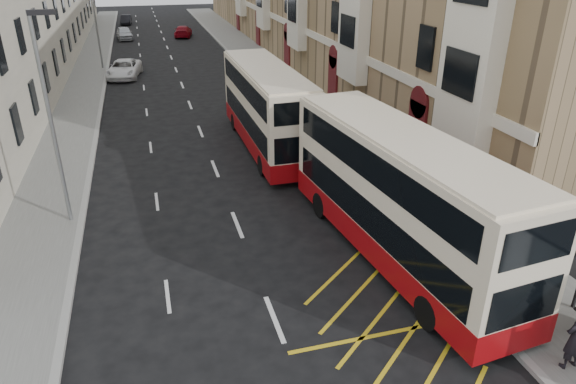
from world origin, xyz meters
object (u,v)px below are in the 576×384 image
object	(u,v)px
pedestrian_near	(576,338)
car_dark	(126,20)
double_decker_rear	(267,108)
white_van	(124,69)
car_silver	(124,33)
pedestrian_far	(468,262)
double_decker_front	(399,197)
car_red	(183,31)
street_lamp_far	(95,16)
street_lamp_near	(50,111)

from	to	relation	value
pedestrian_near	car_dark	distance (m)	73.83
double_decker_rear	white_van	size ratio (longest dim) A/B	2.14
pedestrian_near	car_silver	xyz separation A→B (m)	(-11.39, 58.92, -0.33)
white_van	car_dark	bearing A→B (deg)	99.31
pedestrian_far	car_dark	size ratio (longest dim) A/B	0.41
double_decker_front	car_red	distance (m)	52.91
double_decker_rear	white_van	bearing A→B (deg)	110.61
white_van	car_silver	xyz separation A→B (m)	(-0.10, 20.78, 0.01)
double_decker_front	pedestrian_far	distance (m)	3.04
street_lamp_far	car_dark	size ratio (longest dim) A/B	2.03
car_dark	pedestrian_near	bearing A→B (deg)	-77.59
double_decker_front	pedestrian_far	world-z (taller)	double_decker_front
pedestrian_near	car_dark	xyz separation A→B (m)	(-11.24, 72.97, -0.42)
pedestrian_far	car_silver	xyz separation A→B (m)	(-10.88, 54.96, -0.22)
pedestrian_near	white_van	world-z (taller)	pedestrian_near
pedestrian_near	pedestrian_far	size ratio (longest dim) A/B	1.14
car_dark	street_lamp_near	bearing A→B (deg)	-88.20
car_dark	car_red	size ratio (longest dim) A/B	0.85
car_silver	car_dark	size ratio (longest dim) A/B	1.10
double_decker_rear	pedestrian_near	size ratio (longest dim) A/B	6.09
street_lamp_near	double_decker_rear	bearing A→B (deg)	32.62
double_decker_rear	car_silver	distance (m)	41.46
street_lamp_near	car_silver	xyz separation A→B (m)	(1.82, 46.84, -3.90)
car_silver	car_dark	bearing A→B (deg)	84.07
white_van	car_red	distance (m)	22.09
double_decker_rear	car_silver	size ratio (longest dim) A/B	2.58
car_dark	pedestrian_far	bearing A→B (deg)	-77.51
car_red	double_decker_front	bearing A→B (deg)	103.21
double_decker_front	pedestrian_far	size ratio (longest dim) A/B	7.26
double_decker_front	car_silver	world-z (taller)	double_decker_front
street_lamp_near	white_van	xyz separation A→B (m)	(1.92, 26.06, -3.91)
double_decker_front	white_van	distance (m)	33.24
street_lamp_far	double_decker_front	distance (m)	37.60
street_lamp_near	white_van	distance (m)	26.42
double_decker_front	car_dark	bearing A→B (deg)	92.26
street_lamp_far	double_decker_rear	size ratio (longest dim) A/B	0.72
street_lamp_far	double_decker_front	world-z (taller)	street_lamp_far
pedestrian_near	car_silver	bearing A→B (deg)	-83.63
car_red	white_van	bearing A→B (deg)	82.29
street_lamp_near	pedestrian_far	distance (m)	15.52
pedestrian_near	white_van	size ratio (longest dim) A/B	0.35
pedestrian_near	white_van	xyz separation A→B (m)	(-11.29, 38.13, -0.34)
double_decker_rear	car_dark	xyz separation A→B (m)	(-7.62, 54.76, -1.62)
street_lamp_near	car_dark	xyz separation A→B (m)	(1.97, 60.90, -3.99)
double_decker_rear	pedestrian_far	bearing A→B (deg)	-78.17
pedestrian_near	pedestrian_far	distance (m)	3.99
double_decker_rear	pedestrian_far	world-z (taller)	double_decker_rear
car_red	street_lamp_far	bearing A→B (deg)	73.14
car_silver	street_lamp_far	bearing A→B (deg)	-101.45
car_red	pedestrian_far	bearing A→B (deg)	104.49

